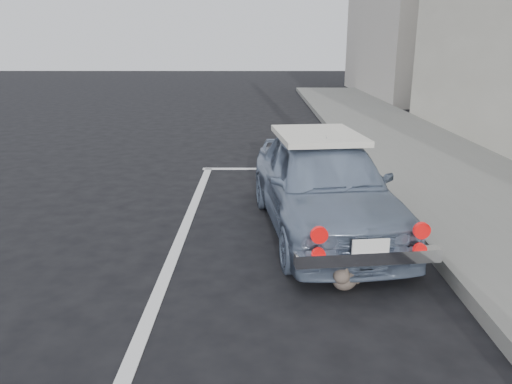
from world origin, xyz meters
TOP-DOWN VIEW (x-y plane):
  - pline_front at (0.50, 6.50)m, footprint 3.00×0.12m
  - pline_side at (-0.90, 3.00)m, footprint 0.12×7.00m
  - retro_coupe at (0.77, 3.44)m, footprint 1.78×3.57m
  - cat at (0.80, 1.93)m, footprint 0.37×0.51m

SIDE VIEW (x-z plane):
  - pline_front at x=0.50m, z-range 0.00..0.01m
  - pline_side at x=-0.90m, z-range 0.00..0.01m
  - cat at x=0.80m, z-range -0.01..0.28m
  - retro_coupe at x=0.77m, z-range 0.01..1.17m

